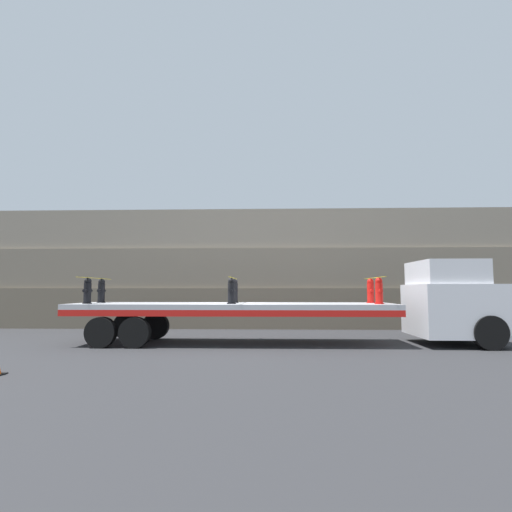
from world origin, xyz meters
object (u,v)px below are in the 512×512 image
at_px(fire_hydrant_black_near_0, 88,291).
at_px(fire_hydrant_black_far_1, 234,291).
at_px(flatbed_trailer, 214,310).
at_px(fire_hydrant_red_far_2, 371,291).
at_px(fire_hydrant_black_near_1, 231,291).
at_px(truck_cab, 456,302).
at_px(fire_hydrant_black_far_0, 101,291).
at_px(fire_hydrant_red_near_2, 379,291).

distance_m(fire_hydrant_black_near_0, fire_hydrant_black_far_1, 4.89).
distance_m(flatbed_trailer, fire_hydrant_red_far_2, 5.49).
bearing_deg(fire_hydrant_black_near_1, fire_hydrant_black_far_1, 90.00).
height_order(flatbed_trailer, fire_hydrant_black_far_1, fire_hydrant_black_far_1).
bearing_deg(truck_cab, flatbed_trailer, 180.00).
bearing_deg(fire_hydrant_red_far_2, truck_cab, -11.45).
bearing_deg(fire_hydrant_red_far_2, fire_hydrant_black_near_1, -167.18).
relative_size(fire_hydrant_black_far_0, fire_hydrant_black_near_1, 1.00).
distance_m(fire_hydrant_black_far_0, fire_hydrant_red_far_2, 9.54).
height_order(fire_hydrant_black_far_1, fire_hydrant_red_near_2, same).
height_order(fire_hydrant_black_near_0, fire_hydrant_black_far_1, same).
xyz_separation_m(flatbed_trailer, fire_hydrant_black_far_0, (-4.12, 0.54, 0.65)).
bearing_deg(fire_hydrant_black_far_1, fire_hydrant_black_near_0, -167.18).
relative_size(truck_cab, flatbed_trailer, 0.26).
bearing_deg(flatbed_trailer, fire_hydrant_black_far_0, 172.49).
bearing_deg(flatbed_trailer, fire_hydrant_black_near_0, -172.49).
distance_m(truck_cab, fire_hydrant_black_far_0, 12.23).
distance_m(fire_hydrant_black_near_0, fire_hydrant_red_far_2, 9.60).
relative_size(truck_cab, fire_hydrant_black_far_0, 3.24).
height_order(truck_cab, fire_hydrant_black_far_1, truck_cab).
bearing_deg(fire_hydrant_red_far_2, fire_hydrant_black_far_1, 180.00).
xyz_separation_m(fire_hydrant_black_near_0, fire_hydrant_black_far_0, (0.00, 1.08, 0.00)).
height_order(fire_hydrant_black_near_0, fire_hydrant_black_far_0, same).
distance_m(flatbed_trailer, fire_hydrant_black_far_1, 1.07).
bearing_deg(flatbed_trailer, fire_hydrant_red_near_2, -5.71).
bearing_deg(truck_cab, fire_hydrant_red_far_2, 168.55).
height_order(fire_hydrant_black_far_1, fire_hydrant_red_far_2, same).
bearing_deg(fire_hydrant_black_far_1, truck_cab, -4.17).
xyz_separation_m(fire_hydrant_black_far_1, fire_hydrant_red_near_2, (4.77, -1.08, 0.00)).
bearing_deg(fire_hydrant_black_near_0, fire_hydrant_black_near_1, 0.00).
xyz_separation_m(fire_hydrant_black_near_1, fire_hydrant_black_far_1, (0.00, 1.08, 0.00)).
xyz_separation_m(fire_hydrant_black_near_1, fire_hydrant_red_near_2, (4.77, 0.00, 0.00)).
bearing_deg(fire_hydrant_red_far_2, flatbed_trailer, -174.29).
xyz_separation_m(truck_cab, flatbed_trailer, (-8.10, 0.00, -0.29)).
bearing_deg(fire_hydrant_black_near_1, fire_hydrant_red_far_2, 12.82).
xyz_separation_m(truck_cab, fire_hydrant_red_far_2, (-2.68, 0.54, 0.37)).
bearing_deg(fire_hydrant_black_far_0, truck_cab, -2.54).
bearing_deg(fire_hydrant_black_near_1, fire_hydrant_black_far_0, 167.18).
xyz_separation_m(fire_hydrant_black_near_0, fire_hydrant_black_far_1, (4.77, 1.08, 0.00)).
xyz_separation_m(truck_cab, fire_hydrant_black_near_1, (-7.44, -0.54, 0.37)).
bearing_deg(fire_hydrant_red_near_2, flatbed_trailer, 174.29).
bearing_deg(fire_hydrant_black_near_0, flatbed_trailer, 7.51).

